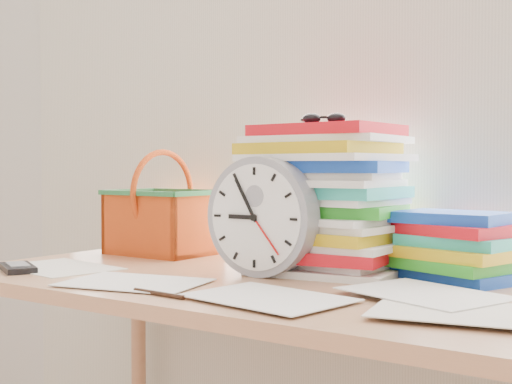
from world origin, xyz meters
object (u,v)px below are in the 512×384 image
Objects in this scene: paper_stack at (326,198)px; book_stack at (451,246)px; clock at (262,217)px; calculator at (18,268)px; desk at (257,313)px; basket at (163,203)px.

book_stack is (0.28, 0.05, -0.10)m from paper_stack.
calculator is at bearing -153.66° from clock.
clock is 1.88× the size of calculator.
paper_stack is at bearing 62.19° from calculator.
book_stack is at bearing 29.26° from clock.
desk is 0.56m from basket.
paper_stack is 1.24× the size of basket.
paper_stack reaches higher than calculator.
basket is 0.46m from calculator.
clock is 0.94× the size of basket.
calculator is (-0.53, -0.22, 0.08)m from desk.
basket reaches higher than calculator.
desk is at bearing -109.78° from paper_stack.
basket is (-0.46, 0.18, 0.01)m from clock.
basket reaches higher than desk.
paper_stack is 2.50× the size of calculator.
desk is at bearing 50.59° from calculator.
paper_stack is 0.17m from clock.
paper_stack is at bearing -170.20° from book_stack.
book_stack is (0.36, 0.20, -0.06)m from clock.
calculator is at bearing -157.07° from desk.
desk is 0.21m from clock.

